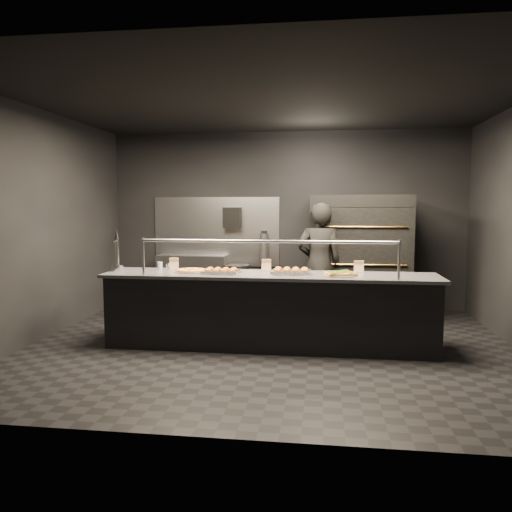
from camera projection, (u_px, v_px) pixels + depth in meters
The scene contains 15 objects.
room at pixel (268, 227), 6.12m from camera, with size 6.04×6.00×3.00m.
service_counter at pixel (269, 310), 6.17m from camera, with size 4.10×0.78×1.37m.
pizza_oven at pixel (358, 256), 7.84m from camera, with size 1.50×1.23×1.91m.
prep_shelf at pixel (192, 281), 8.68m from camera, with size 1.20×0.35×0.90m, color #99999E.
towel_dispenser at pixel (232, 218), 8.54m from camera, with size 0.30×0.20×0.35m, color black.
fire_extinguisher at pixel (264, 246), 8.53m from camera, with size 0.14×0.14×0.51m.
beer_tap at pixel (117, 259), 6.35m from camera, with size 0.14×0.20×0.55m.
round_pizza at pixel (192, 271), 6.30m from camera, with size 0.43×0.43×0.03m.
slider_tray_a at pixel (221, 271), 6.16m from camera, with size 0.48×0.39×0.07m.
slider_tray_b at pixel (291, 271), 6.13m from camera, with size 0.54×0.44×0.08m.
square_pizza at pixel (340, 274), 5.98m from camera, with size 0.43×0.43×0.05m.
condiment_jar at pixel (162, 266), 6.47m from camera, with size 0.16×0.06×0.11m.
tent_cards at pixel (265, 265), 6.41m from camera, with size 2.51×0.04×0.15m.
trash_bin at pixel (237, 287), 8.43m from camera, with size 0.46×0.46×0.76m, color black.
worker at pixel (319, 265), 7.27m from camera, with size 0.66×0.43×1.79m, color black.
Camera 1 is at (0.65, -6.04, 1.75)m, focal length 35.00 mm.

